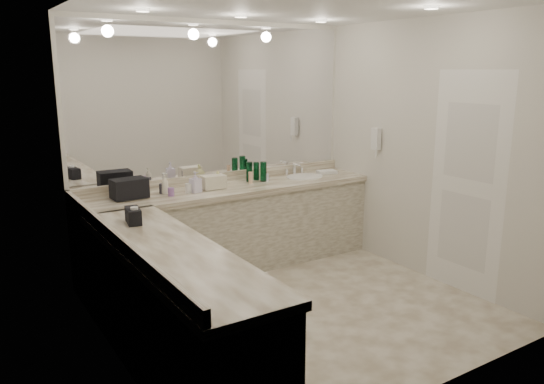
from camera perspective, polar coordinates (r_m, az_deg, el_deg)
floor at (r=4.89m, az=2.63°, el=-12.39°), size 3.20×3.20×0.00m
ceiling at (r=4.45m, az=2.99°, el=19.49°), size 3.20×3.20×0.00m
wall_back at (r=5.76m, az=-5.89°, el=5.01°), size 3.20×0.02×2.60m
wall_left at (r=3.81m, az=-17.24°, el=0.33°), size 0.02×3.00×2.60m
wall_right at (r=5.56m, az=16.42°, el=4.25°), size 0.02×3.00×2.60m
vanity_back_base at (r=5.69m, az=-4.31°, el=-4.15°), size 3.20×0.60×0.84m
vanity_back_top at (r=5.57m, az=-4.34°, el=0.26°), size 3.20×0.64×0.06m
vanity_left_base at (r=3.91m, az=-10.80°, el=-12.63°), size 0.60×2.40×0.84m
vanity_left_top at (r=3.74m, az=-10.95°, el=-6.38°), size 0.64×2.42×0.06m
backsplash_back at (r=5.80m, az=-5.72°, el=1.56°), size 3.20×0.04×0.10m
backsplash_left at (r=3.90m, az=-16.61°, el=-4.65°), size 0.04×3.00×0.10m
mirror_back at (r=5.70m, az=-5.94°, el=9.72°), size 3.12×0.01×1.55m
mirror_left at (r=3.74m, az=-17.56°, el=7.47°), size 0.01×2.92×1.55m
sink at (r=6.07m, az=3.53°, el=1.57°), size 0.44×0.44×0.03m
faucet at (r=6.22m, az=2.40°, el=2.58°), size 0.24×0.16×0.14m
wall_phone at (r=6.00m, az=11.13°, el=5.63°), size 0.06×0.10×0.24m
door at (r=5.28m, az=20.22°, el=0.77°), size 0.02×0.82×2.10m
black_toiletry_bag at (r=5.20m, az=-15.10°, el=0.31°), size 0.34×0.22×0.19m
black_bag_spill at (r=4.37m, az=-14.70°, el=-2.48°), size 0.14×0.24×0.12m
cream_cosmetic_case at (r=5.46m, az=-6.31°, el=1.02°), size 0.25×0.16×0.14m
hand_towel at (r=6.29m, az=5.90°, el=2.15°), size 0.25×0.19×0.04m
lotion_left at (r=4.34m, az=-14.55°, el=-2.47°), size 0.06×0.06×0.14m
soap_bottle_a at (r=5.31m, az=-11.43°, el=0.77°), size 0.09×0.09×0.19m
soap_bottle_b at (r=5.33m, az=-8.24°, el=1.07°), size 0.11×0.11×0.21m
soap_bottle_c at (r=5.55m, az=-5.85°, el=1.39°), size 0.15×0.15×0.17m
green_bottle_0 at (r=5.88m, az=-1.70°, el=2.26°), size 0.06×0.06×0.20m
green_bottle_1 at (r=5.80m, az=-0.93°, el=2.21°), size 0.07×0.07×0.22m
green_bottle_2 at (r=5.79m, az=-2.46°, el=2.18°), size 0.07×0.07×0.22m
amenity_bottle_0 at (r=5.46m, az=-7.43°, el=0.89°), size 0.04×0.04×0.12m
amenity_bottle_1 at (r=5.36m, az=-11.77°, el=0.37°), size 0.05×0.05×0.10m
amenity_bottle_2 at (r=5.83m, az=-0.61°, el=1.59°), size 0.05×0.05×0.08m
amenity_bottle_3 at (r=5.33m, az=-8.96°, el=0.40°), size 0.07×0.07×0.10m
amenity_bottle_4 at (r=5.47m, az=-5.72°, el=0.65°), size 0.04×0.04×0.07m
amenity_bottle_5 at (r=5.23m, az=-10.80°, el=0.01°), size 0.06×0.06×0.08m
amenity_bottle_6 at (r=5.71m, az=-2.32°, el=1.55°), size 0.04×0.04×0.12m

